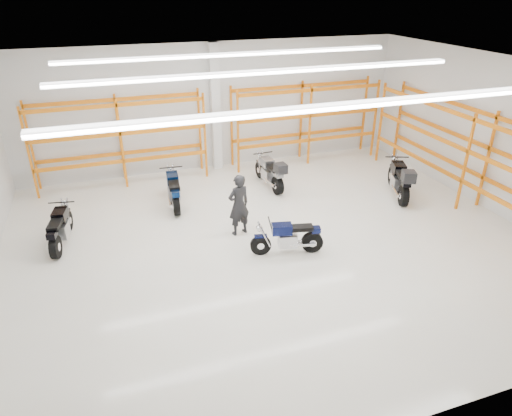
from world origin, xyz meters
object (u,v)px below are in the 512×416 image
object	(u,v)px
motorcycle_back_c	(271,173)
structural_column	(215,108)
motorcycle_back_b	(174,191)
standing_man	(239,205)
motorcycle_back_a	(60,229)
motorcycle_main	(290,238)
motorcycle_back_d	(400,180)

from	to	relation	value
motorcycle_back_c	structural_column	distance (m)	3.21
motorcycle_back_b	structural_column	size ratio (longest dim) A/B	0.48
motorcycle_back_b	standing_man	distance (m)	2.76
motorcycle_back_a	motorcycle_back_c	distance (m)	6.80
motorcycle_main	motorcycle_back_b	size ratio (longest dim) A/B	0.86
motorcycle_main	motorcycle_back_a	world-z (taller)	motorcycle_back_a
motorcycle_back_b	motorcycle_back_d	xyz separation A→B (m)	(6.98, -1.78, 0.09)
motorcycle_main	motorcycle_back_a	distance (m)	6.06
motorcycle_back_a	structural_column	xyz separation A→B (m)	(5.37, 4.13, 1.78)
motorcycle_main	motorcycle_back_d	world-z (taller)	motorcycle_back_d
standing_man	structural_column	world-z (taller)	structural_column
motorcycle_back_b	standing_man	size ratio (longest dim) A/B	1.23
motorcycle_back_c	standing_man	xyz separation A→B (m)	(-1.94, -2.65, 0.34)
motorcycle_back_a	motorcycle_back_c	xyz separation A→B (m)	(6.59, 1.69, 0.07)
structural_column	motorcycle_back_d	bearing A→B (deg)	-42.75
motorcycle_back_b	structural_column	xyz separation A→B (m)	(2.11, 2.72, 1.75)
motorcycle_back_d	motorcycle_back_b	bearing A→B (deg)	165.69
motorcycle_main	motorcycle_back_d	xyz separation A→B (m)	(4.66, 1.98, 0.15)
motorcycle_main	motorcycle_back_b	xyz separation A→B (m)	(-2.32, 3.76, 0.06)
motorcycle_back_c	standing_man	size ratio (longest dim) A/B	1.26
motorcycle_back_c	motorcycle_back_b	bearing A→B (deg)	-175.03
motorcycle_main	motorcycle_back_d	distance (m)	5.07
motorcycle_back_d	standing_man	size ratio (longest dim) A/B	1.31
motorcycle_back_b	structural_column	bearing A→B (deg)	52.25
motorcycle_back_a	motorcycle_back_c	world-z (taller)	motorcycle_back_c
motorcycle_back_d	motorcycle_main	bearing A→B (deg)	-157.00
motorcycle_back_d	standing_man	world-z (taller)	standing_man
motorcycle_back_c	motorcycle_back_d	size ratio (longest dim) A/B	0.96
motorcycle_back_c	standing_man	distance (m)	3.30
motorcycle_back_d	structural_column	world-z (taller)	structural_column
motorcycle_back_b	motorcycle_back_c	world-z (taller)	motorcycle_back_c
motorcycle_back_a	standing_man	xyz separation A→B (m)	(4.65, -0.95, 0.41)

